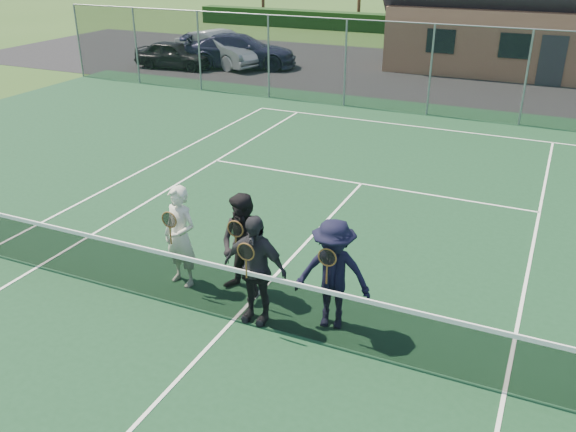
% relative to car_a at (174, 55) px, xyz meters
% --- Properties ---
extents(ground, '(220.00, 220.00, 0.00)m').
position_rel_car_a_xyz_m(ground, '(12.45, 3.23, -0.62)').
color(ground, '#2B4A1A').
rests_on(ground, ground).
extents(court_surface, '(30.00, 30.00, 0.02)m').
position_rel_car_a_xyz_m(court_surface, '(12.45, -16.77, -0.61)').
color(court_surface, '#14381E').
rests_on(court_surface, ground).
extents(tarmac_carpark, '(40.00, 12.00, 0.01)m').
position_rel_car_a_xyz_m(tarmac_carpark, '(8.45, 3.23, -0.62)').
color(tarmac_carpark, black).
rests_on(tarmac_carpark, ground).
extents(hedge_row, '(40.00, 1.20, 1.10)m').
position_rel_car_a_xyz_m(hedge_row, '(12.45, 15.23, -0.07)').
color(hedge_row, black).
rests_on(hedge_row, ground).
extents(car_a, '(3.77, 1.79, 1.24)m').
position_rel_car_a_xyz_m(car_a, '(0.00, 0.00, 0.00)').
color(car_a, black).
rests_on(car_a, ground).
extents(car_b, '(5.03, 3.10, 1.56)m').
position_rel_car_a_xyz_m(car_b, '(1.60, 1.39, 0.16)').
color(car_b, gray).
rests_on(car_b, ground).
extents(car_c, '(5.59, 3.64, 1.51)m').
position_rel_car_a_xyz_m(car_c, '(2.66, 1.44, 0.13)').
color(car_c, '#1C1C38').
rests_on(car_c, ground).
extents(court_markings, '(11.03, 23.83, 0.01)m').
position_rel_car_a_xyz_m(court_markings, '(12.45, -16.77, -0.60)').
color(court_markings, white).
rests_on(court_markings, court_surface).
extents(tennis_net, '(11.68, 0.08, 1.10)m').
position_rel_car_a_xyz_m(tennis_net, '(12.45, -16.77, -0.08)').
color(tennis_net, slate).
rests_on(tennis_net, ground).
extents(perimeter_fence, '(30.07, 0.07, 3.02)m').
position_rel_car_a_xyz_m(perimeter_fence, '(12.45, -3.27, 0.90)').
color(perimeter_fence, slate).
rests_on(perimeter_fence, ground).
extents(player_a, '(0.73, 0.56, 1.80)m').
position_rel_car_a_xyz_m(player_a, '(11.09, -16.14, 0.30)').
color(player_a, beige).
rests_on(player_a, court_surface).
extents(player_b, '(0.96, 0.79, 1.80)m').
position_rel_car_a_xyz_m(player_b, '(12.24, -15.99, 0.30)').
color(player_b, black).
rests_on(player_b, court_surface).
extents(player_c, '(1.06, 0.50, 1.80)m').
position_rel_car_a_xyz_m(player_c, '(12.75, -16.60, 0.30)').
color(player_c, '#27272C').
rests_on(player_c, court_surface).
extents(player_d, '(1.27, 0.87, 1.80)m').
position_rel_car_a_xyz_m(player_d, '(13.90, -16.26, 0.30)').
color(player_d, black).
rests_on(player_d, court_surface).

